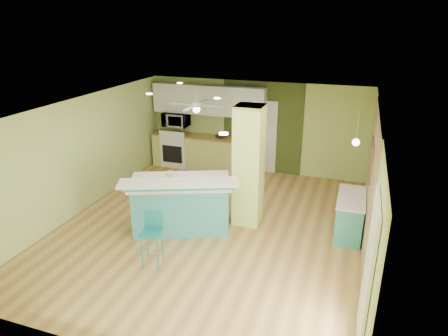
{
  "coord_description": "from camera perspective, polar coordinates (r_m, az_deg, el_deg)",
  "views": [
    {
      "loc": [
        2.63,
        -6.82,
        4.09
      ],
      "look_at": [
        0.15,
        0.4,
        1.18
      ],
      "focal_mm": 32.0,
      "sensor_mm": 36.0,
      "label": 1
    }
  ],
  "objects": [
    {
      "name": "bar_stool",
      "position": [
        7.04,
        -10.19,
        -8.6
      ],
      "size": [
        0.38,
        0.38,
        1.0
      ],
      "rotation": [
        0.0,
        0.0,
        0.16
      ],
      "color": "teal",
      "rests_on": "floor"
    },
    {
      "name": "wall_left",
      "position": [
        9.29,
        -19.63,
        1.8
      ],
      "size": [
        0.01,
        7.0,
        2.5
      ],
      "primitive_type": "cube",
      "color": "#B1C469",
      "rests_on": "floor"
    },
    {
      "name": "wall_back",
      "position": [
        11.02,
        4.49,
        5.85
      ],
      "size": [
        6.0,
        0.01,
        2.5
      ],
      "primitive_type": "cube",
      "color": "#B1C469",
      "rests_on": "floor"
    },
    {
      "name": "wall_right",
      "position": [
        7.4,
        20.34,
        -3.1
      ],
      "size": [
        0.01,
        7.0,
        2.5
      ],
      "primitive_type": "cube",
      "color": "#B1C469",
      "rests_on": "floor"
    },
    {
      "name": "stove",
      "position": [
        11.71,
        -6.73,
        2.64
      ],
      "size": [
        0.76,
        0.66,
        1.08
      ],
      "color": "white",
      "rests_on": "floor"
    },
    {
      "name": "side_counter",
      "position": [
        8.34,
        17.51,
        -6.43
      ],
      "size": [
        0.53,
        1.25,
        0.8
      ],
      "color": "teal",
      "rests_on": "floor"
    },
    {
      "name": "column",
      "position": [
        8.09,
        3.55,
        0.27
      ],
      "size": [
        0.55,
        0.55,
        2.5
      ],
      "primitive_type": "cube",
      "color": "#D3E269",
      "rests_on": "floor"
    },
    {
      "name": "upper_cabinets",
      "position": [
        11.08,
        -2.26,
        9.7
      ],
      "size": [
        3.2,
        0.34,
        0.8
      ],
      "primitive_type": "cube",
      "color": "silver",
      "rests_on": "wall_back"
    },
    {
      "name": "interior_door",
      "position": [
        11.0,
        5.41,
        4.44
      ],
      "size": [
        0.82,
        0.05,
        2.0
      ],
      "primitive_type": "cube",
      "color": "silver",
      "rests_on": "floor"
    },
    {
      "name": "ceiling_fan",
      "position": [
        9.78,
        -3.97,
        8.93
      ],
      "size": [
        1.41,
        1.41,
        0.61
      ],
      "color": "silver",
      "rests_on": "ceiling"
    },
    {
      "name": "fruit_bowl",
      "position": [
        11.06,
        -0.46,
        4.51
      ],
      "size": [
        0.35,
        0.35,
        0.08
      ],
      "primitive_type": "imported",
      "rotation": [
        0.0,
        0.0,
        -0.14
      ],
      "color": "#392517",
      "rests_on": "kitchen_run"
    },
    {
      "name": "ceiling",
      "position": [
        7.48,
        -2.14,
        8.6
      ],
      "size": [
        6.0,
        7.0,
        0.01
      ],
      "primitive_type": "cube",
      "color": "white",
      "rests_on": "wall_back"
    },
    {
      "name": "wall_front",
      "position": [
        5.09,
        -16.6,
        -14.02
      ],
      "size": [
        6.0,
        0.01,
        2.5
      ],
      "primitive_type": "cube",
      "color": "#B1C469",
      "rests_on": "floor"
    },
    {
      "name": "pendant_lamp",
      "position": [
        7.88,
        18.33,
        3.53
      ],
      "size": [
        0.14,
        0.14,
        0.69
      ],
      "color": "silver",
      "rests_on": "ceiling"
    },
    {
      "name": "kitchen_run",
      "position": [
        11.35,
        -2.37,
        2.24
      ],
      "size": [
        3.25,
        0.63,
        0.94
      ],
      "color": "#C6C868",
      "rests_on": "floor"
    },
    {
      "name": "french_door",
      "position": [
        5.46,
        19.79,
        -14.41
      ],
      "size": [
        0.04,
        1.08,
        2.1
      ],
      "primitive_type": "cube",
      "color": "white",
      "rests_on": "floor"
    },
    {
      "name": "microwave",
      "position": [
        11.47,
        -6.9,
        6.88
      ],
      "size": [
        0.7,
        0.48,
        0.39
      ],
      "primitive_type": "imported",
      "color": "white",
      "rests_on": "wall_back"
    },
    {
      "name": "olive_accent",
      "position": [
        10.96,
        5.49,
        5.74
      ],
      "size": [
        2.2,
        0.02,
        2.5
      ],
      "primitive_type": "cube",
      "color": "#3B481C",
      "rests_on": "floor"
    },
    {
      "name": "wood_panel",
      "position": [
        7.95,
        20.2,
        -1.42
      ],
      "size": [
        0.02,
        3.4,
        2.5
      ],
      "primitive_type": "cube",
      "color": "#8F7152",
      "rests_on": "floor"
    },
    {
      "name": "peninsula",
      "position": [
        8.14,
        -6.16,
        -5.02
      ],
      "size": [
        2.4,
        1.89,
        1.2
      ],
      "rotation": [
        0.0,
        0.0,
        0.38
      ],
      "color": "teal",
      "rests_on": "floor"
    },
    {
      "name": "canister",
      "position": [
        7.94,
        -7.76,
        -1.18
      ],
      "size": [
        0.14,
        0.14,
        0.19
      ],
      "primitive_type": "cylinder",
      "color": "yellow",
      "rests_on": "peninsula"
    },
    {
      "name": "floor",
      "position": [
        8.37,
        -1.91,
        -8.43
      ],
      "size": [
        6.0,
        7.0,
        0.01
      ],
      "primitive_type": "cube",
      "color": "#9E6D37",
      "rests_on": "ground"
    },
    {
      "name": "wall_decor",
      "position": [
        8.04,
        20.3,
        1.09
      ],
      "size": [
        0.03,
        0.9,
        0.7
      ],
      "primitive_type": "cube",
      "color": "brown",
      "rests_on": "wood_panel"
    }
  ]
}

